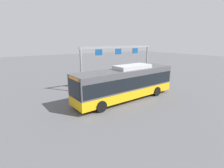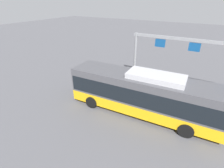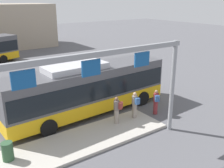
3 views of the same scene
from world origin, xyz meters
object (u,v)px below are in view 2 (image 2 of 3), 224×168
Objects in this scene: person_boarding at (118,80)px; person_waiting_mid at (147,86)px; bus_main at (143,92)px; person_waiting_near at (133,83)px.

person_waiting_mid reaches higher than person_boarding.
bus_main reaches higher than person_waiting_near.
person_boarding is (3.51, -2.71, -0.92)m from bus_main.
person_waiting_mid is at bearing 115.37° from person_boarding.
person_boarding is at bearing -126.10° from person_waiting_mid.
person_waiting_mid is at bearing 90.96° from person_waiting_near.
person_waiting_mid is (0.46, -2.57, -0.76)m from bus_main.
bus_main is 6.81× the size of person_waiting_near.
person_waiting_mid is (-3.05, 0.14, 0.16)m from person_boarding.
bus_main is at bearing 80.44° from person_boarding.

